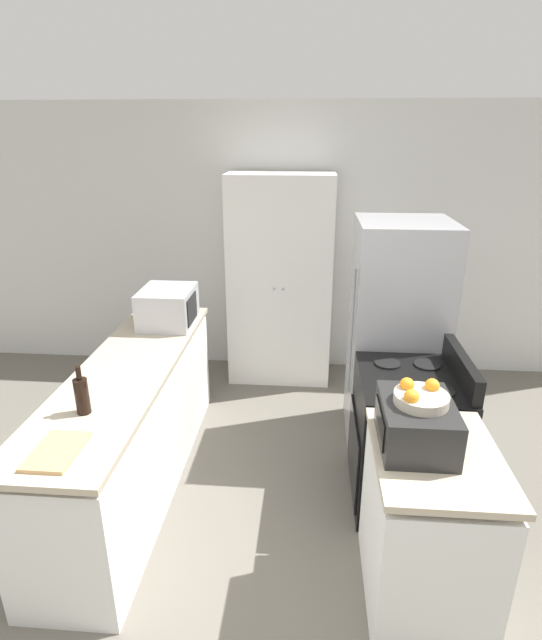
{
  "coord_description": "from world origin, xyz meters",
  "views": [
    {
      "loc": [
        0.27,
        -1.56,
        2.34
      ],
      "look_at": [
        0.0,
        1.8,
        1.05
      ],
      "focal_mm": 28.0,
      "sensor_mm": 36.0,
      "label": 1
    }
  ],
  "objects_px": {
    "pantry_cabinet": "(280,281)",
    "refrigerator": "(396,335)",
    "microwave": "(168,307)",
    "stove": "(405,438)",
    "toaster_oven": "(416,424)",
    "wine_bottle": "(82,395)",
    "fruit_bowl": "(420,396)"
  },
  "relations": [
    {
      "from": "pantry_cabinet",
      "to": "refrigerator",
      "type": "height_order",
      "value": "pantry_cabinet"
    },
    {
      "from": "microwave",
      "to": "stove",
      "type": "bearing_deg",
      "value": -23.83
    },
    {
      "from": "pantry_cabinet",
      "to": "stove",
      "type": "relative_size",
      "value": 1.87
    },
    {
      "from": "toaster_oven",
      "to": "wine_bottle",
      "type": "bearing_deg",
      "value": 175.05
    },
    {
      "from": "pantry_cabinet",
      "to": "refrigerator",
      "type": "relative_size",
      "value": 1.14
    },
    {
      "from": "toaster_oven",
      "to": "refrigerator",
      "type": "bearing_deg",
      "value": 84.61
    },
    {
      "from": "stove",
      "to": "refrigerator",
      "type": "relative_size",
      "value": 0.61
    },
    {
      "from": "microwave",
      "to": "toaster_oven",
      "type": "relative_size",
      "value": 1.05
    },
    {
      "from": "stove",
      "to": "microwave",
      "type": "xyz_separation_m",
      "value": [
        -1.75,
        0.77,
        0.59
      ]
    },
    {
      "from": "pantry_cabinet",
      "to": "stove",
      "type": "height_order",
      "value": "pantry_cabinet"
    },
    {
      "from": "fruit_bowl",
      "to": "microwave",
      "type": "bearing_deg",
      "value": 137.72
    },
    {
      "from": "stove",
      "to": "wine_bottle",
      "type": "bearing_deg",
      "value": -163.01
    },
    {
      "from": "wine_bottle",
      "to": "refrigerator",
      "type": "bearing_deg",
      "value": 35.28
    },
    {
      "from": "stove",
      "to": "microwave",
      "type": "bearing_deg",
      "value": 156.17
    },
    {
      "from": "stove",
      "to": "fruit_bowl",
      "type": "height_order",
      "value": "fruit_bowl"
    },
    {
      "from": "toaster_oven",
      "to": "microwave",
      "type": "bearing_deg",
      "value": 137.58
    },
    {
      "from": "pantry_cabinet",
      "to": "toaster_oven",
      "type": "bearing_deg",
      "value": -71.69
    },
    {
      "from": "refrigerator",
      "to": "wine_bottle",
      "type": "bearing_deg",
      "value": -144.72
    },
    {
      "from": "wine_bottle",
      "to": "toaster_oven",
      "type": "distance_m",
      "value": 1.74
    },
    {
      "from": "wine_bottle",
      "to": "fruit_bowl",
      "type": "xyz_separation_m",
      "value": [
        1.74,
        -0.15,
        0.16
      ]
    },
    {
      "from": "stove",
      "to": "wine_bottle",
      "type": "height_order",
      "value": "wine_bottle"
    },
    {
      "from": "stove",
      "to": "refrigerator",
      "type": "bearing_deg",
      "value": 88.75
    },
    {
      "from": "pantry_cabinet",
      "to": "toaster_oven",
      "type": "height_order",
      "value": "pantry_cabinet"
    },
    {
      "from": "wine_bottle",
      "to": "fruit_bowl",
      "type": "height_order",
      "value": "fruit_bowl"
    },
    {
      "from": "stove",
      "to": "microwave",
      "type": "distance_m",
      "value": 2.01
    },
    {
      "from": "refrigerator",
      "to": "toaster_oven",
      "type": "xyz_separation_m",
      "value": [
        -0.14,
        -1.47,
        0.14
      ]
    },
    {
      "from": "stove",
      "to": "refrigerator",
      "type": "xyz_separation_m",
      "value": [
        0.02,
        0.76,
        0.41
      ]
    },
    {
      "from": "pantry_cabinet",
      "to": "toaster_oven",
      "type": "relative_size",
      "value": 4.49
    },
    {
      "from": "refrigerator",
      "to": "toaster_oven",
      "type": "height_order",
      "value": "refrigerator"
    },
    {
      "from": "fruit_bowl",
      "to": "refrigerator",
      "type": "bearing_deg",
      "value": 84.79
    },
    {
      "from": "microwave",
      "to": "fruit_bowl",
      "type": "distance_m",
      "value": 2.22
    },
    {
      "from": "pantry_cabinet",
      "to": "wine_bottle",
      "type": "height_order",
      "value": "pantry_cabinet"
    }
  ]
}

